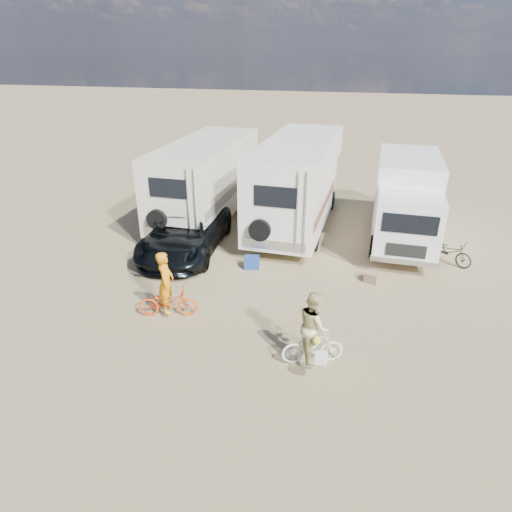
% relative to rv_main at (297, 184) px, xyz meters
% --- Properties ---
extents(ground, '(140.00, 140.00, 0.00)m').
position_rel_rv_main_xyz_m(ground, '(0.46, -7.12, -1.85)').
color(ground, '#9A855C').
rests_on(ground, ground).
extents(rv_main, '(3.02, 8.36, 3.70)m').
position_rel_rv_main_xyz_m(rv_main, '(0.00, 0.00, 0.00)').
color(rv_main, white).
rests_on(rv_main, ground).
extents(rv_left, '(2.83, 7.65, 3.48)m').
position_rel_rv_main_xyz_m(rv_left, '(-4.08, -0.16, -0.11)').
color(rv_left, beige).
rests_on(rv_left, ground).
extents(box_truck, '(2.59, 6.61, 3.24)m').
position_rel_rv_main_xyz_m(box_truck, '(4.44, -0.66, -0.23)').
color(box_truck, white).
rests_on(box_truck, ground).
extents(dark_suv, '(2.93, 5.68, 1.53)m').
position_rel_rv_main_xyz_m(dark_suv, '(-3.69, -3.74, -1.08)').
color(dark_suv, black).
rests_on(dark_suv, ground).
extents(bike_man, '(1.81, 1.02, 0.90)m').
position_rel_rv_main_xyz_m(bike_man, '(-2.51, -8.14, -1.40)').
color(bike_man, red).
rests_on(bike_man, ground).
extents(bike_woman, '(1.62, 0.93, 0.94)m').
position_rel_rv_main_xyz_m(bike_woman, '(1.87, -9.31, -1.38)').
color(bike_woman, beige).
rests_on(bike_woman, ground).
extents(rider_man, '(0.61, 0.77, 1.87)m').
position_rel_rv_main_xyz_m(rider_man, '(-2.51, -8.14, -0.92)').
color(rider_man, orange).
rests_on(rider_man, ground).
extents(rider_woman, '(0.95, 1.07, 1.84)m').
position_rel_rv_main_xyz_m(rider_woman, '(1.87, -9.31, -0.93)').
color(rider_woman, '#C7BD7F').
rests_on(rider_woman, ground).
extents(bike_parked, '(1.79, 1.55, 0.93)m').
position_rel_rv_main_xyz_m(bike_parked, '(5.99, -2.47, -1.39)').
color(bike_parked, '#272927').
rests_on(bike_parked, ground).
extents(cooler, '(0.61, 0.50, 0.43)m').
position_rel_rv_main_xyz_m(cooler, '(-0.88, -4.55, -1.63)').
color(cooler, navy).
rests_on(cooler, ground).
extents(crate, '(0.53, 0.53, 0.34)m').
position_rel_rv_main_xyz_m(crate, '(3.31, -4.60, -1.68)').
color(crate, olive).
rests_on(crate, ground).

